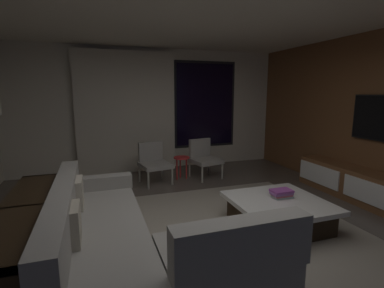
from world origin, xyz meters
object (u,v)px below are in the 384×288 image
book_stack_on_coffee_table (282,194)px  console_table_behind_couch (25,239)px  accent_chair_by_curtain (154,161)px  accent_chair_near_window (204,156)px  side_stool (181,161)px  media_console (384,195)px  sectional_couch (129,243)px  coffee_table (278,213)px

book_stack_on_coffee_table → console_table_behind_couch: (-2.97, -0.28, 0.00)m
book_stack_on_coffee_table → accent_chair_by_curtain: 2.66m
book_stack_on_coffee_table → accent_chair_by_curtain: size_ratio=0.37×
accent_chair_near_window → accent_chair_by_curtain: (-1.05, -0.03, 0.00)m
side_stool → media_console: 3.45m
accent_chair_near_window → media_console: 3.16m
accent_chair_by_curtain → side_stool: 0.57m
book_stack_on_coffee_table → accent_chair_by_curtain: (-1.25, 2.34, 0.02)m
sectional_couch → media_console: (3.74, 0.26, -0.04)m
media_console → accent_chair_by_curtain: bearing=139.8°
side_stool → book_stack_on_coffee_table: bearing=-73.9°
accent_chair_near_window → side_stool: size_ratio=1.70×
accent_chair_near_window → media_console: size_ratio=0.25×
coffee_table → accent_chair_by_curtain: bearing=115.7°
sectional_couch → accent_chair_by_curtain: sectional_couch is taller
accent_chair_near_window → sectional_couch: bearing=-123.7°
side_stool → console_table_behind_couch: bearing=-130.9°
book_stack_on_coffee_table → side_stool: book_stack_on_coffee_table is taller
accent_chair_near_window → accent_chair_by_curtain: size_ratio=1.00×
coffee_table → book_stack_on_coffee_table: (0.09, 0.08, 0.23)m
coffee_table → accent_chair_near_window: 2.47m
book_stack_on_coffee_table → coffee_table: bearing=-140.1°
sectional_couch → side_stool: sectional_couch is taller
accent_chair_by_curtain → accent_chair_near_window: bearing=1.9°
coffee_table → media_console: size_ratio=0.37×
console_table_behind_couch → side_stool: bearing=49.1°
sectional_couch → book_stack_on_coffee_table: 2.10m
accent_chair_by_curtain → media_console: 3.86m
accent_chair_by_curtain → console_table_behind_couch: 3.13m
coffee_table → console_table_behind_couch: console_table_behind_couch is taller
coffee_table → accent_chair_near_window: accent_chair_near_window is taller
book_stack_on_coffee_table → side_stool: size_ratio=0.62×
sectional_couch → accent_chair_near_window: bearing=56.3°
accent_chair_by_curtain → side_stool: size_ratio=1.70×
accent_chair_by_curtain → media_console: bearing=-40.2°
coffee_table → side_stool: bearing=103.6°
book_stack_on_coffee_table → media_console: size_ratio=0.09×
sectional_couch → book_stack_on_coffee_table: sectional_couch is taller
accent_chair_near_window → side_stool: (-0.48, -0.02, -0.06)m
sectional_couch → book_stack_on_coffee_table: bearing=11.2°
sectional_couch → accent_chair_by_curtain: (0.80, 2.75, 0.14)m
accent_chair_by_curtain → book_stack_on_coffee_table: bearing=-61.8°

